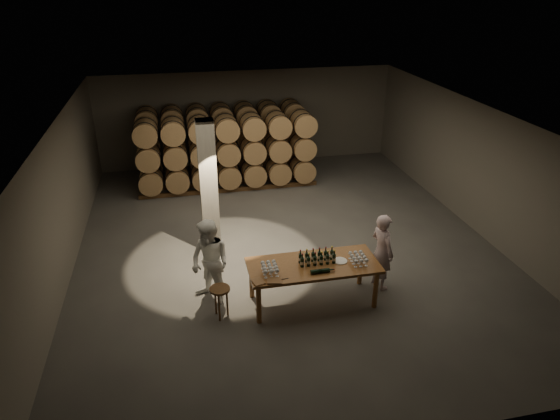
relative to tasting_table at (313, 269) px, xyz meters
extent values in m
plane|color=#504E4B|center=(0.00, 2.50, -0.80)|extent=(12.00, 12.00, 0.00)
plane|color=#605E59|center=(0.00, 2.50, 2.40)|extent=(12.00, 12.00, 0.00)
plane|color=slate|center=(0.00, 8.50, 0.80)|extent=(10.00, 0.00, 10.00)
plane|color=slate|center=(0.00, -3.50, 0.80)|extent=(10.00, 0.00, 10.00)
plane|color=slate|center=(-5.00, 2.50, 0.80)|extent=(0.00, 12.00, 12.00)
plane|color=slate|center=(5.00, 2.50, 0.80)|extent=(0.00, 12.00, 12.00)
cube|color=slate|center=(-1.80, 2.70, 0.80)|extent=(0.40, 0.40, 3.20)
cylinder|color=brown|center=(-1.18, -0.43, -0.38)|extent=(0.10, 0.10, 0.84)
cylinder|color=brown|center=(1.18, -0.43, -0.38)|extent=(0.10, 0.10, 0.84)
cylinder|color=brown|center=(-1.18, 0.43, -0.38)|extent=(0.10, 0.10, 0.84)
cylinder|color=brown|center=(1.18, 0.43, -0.38)|extent=(0.10, 0.10, 0.84)
cube|color=brown|center=(0.00, 0.00, 0.07)|extent=(2.60, 1.10, 0.06)
cube|color=#50341B|center=(-0.96, 7.40, -0.74)|extent=(5.48, 0.10, 0.12)
cube|color=#50341B|center=(-0.96, 8.00, -0.74)|extent=(5.48, 0.10, 0.12)
cylinder|color=#9B7446|center=(-3.30, 7.70, -0.33)|extent=(0.70, 0.95, 0.70)
cylinder|color=black|center=(-3.30, 7.44, -0.33)|extent=(0.73, 0.04, 0.73)
cylinder|color=black|center=(-3.30, 7.96, -0.33)|extent=(0.73, 0.04, 0.73)
cylinder|color=#9B7446|center=(-2.52, 7.70, -0.33)|extent=(0.70, 0.95, 0.70)
cylinder|color=black|center=(-2.52, 7.44, -0.33)|extent=(0.73, 0.04, 0.73)
cylinder|color=black|center=(-2.52, 7.96, -0.33)|extent=(0.73, 0.04, 0.73)
cylinder|color=#9B7446|center=(-1.74, 7.70, -0.33)|extent=(0.70, 0.95, 0.70)
cylinder|color=black|center=(-1.74, 7.44, -0.33)|extent=(0.73, 0.04, 0.73)
cylinder|color=black|center=(-1.74, 7.96, -0.33)|extent=(0.73, 0.04, 0.73)
cylinder|color=#9B7446|center=(-0.96, 7.70, -0.33)|extent=(0.70, 0.95, 0.70)
cylinder|color=black|center=(-0.96, 7.44, -0.33)|extent=(0.73, 0.04, 0.73)
cylinder|color=black|center=(-0.96, 7.96, -0.33)|extent=(0.73, 0.04, 0.73)
cylinder|color=#9B7446|center=(-0.18, 7.70, -0.33)|extent=(0.70, 0.95, 0.70)
cylinder|color=black|center=(-0.18, 7.44, -0.33)|extent=(0.73, 0.04, 0.73)
cylinder|color=black|center=(-0.18, 7.96, -0.33)|extent=(0.73, 0.04, 0.73)
cylinder|color=#9B7446|center=(0.60, 7.70, -0.33)|extent=(0.70, 0.95, 0.70)
cylinder|color=black|center=(0.60, 7.44, -0.33)|extent=(0.73, 0.04, 0.73)
cylinder|color=black|center=(0.60, 7.96, -0.33)|extent=(0.73, 0.04, 0.73)
cylinder|color=#9B7446|center=(1.38, 7.70, -0.33)|extent=(0.70, 0.95, 0.70)
cylinder|color=black|center=(1.38, 7.44, -0.33)|extent=(0.73, 0.04, 0.73)
cylinder|color=black|center=(1.38, 7.96, -0.33)|extent=(0.73, 0.04, 0.73)
cylinder|color=#9B7446|center=(-3.30, 7.70, 0.41)|extent=(0.70, 0.95, 0.70)
cylinder|color=black|center=(-3.30, 7.44, 0.41)|extent=(0.73, 0.04, 0.73)
cylinder|color=black|center=(-3.30, 7.96, 0.41)|extent=(0.73, 0.04, 0.73)
cylinder|color=#9B7446|center=(-2.52, 7.70, 0.41)|extent=(0.70, 0.95, 0.70)
cylinder|color=black|center=(-2.52, 7.44, 0.41)|extent=(0.73, 0.04, 0.73)
cylinder|color=black|center=(-2.52, 7.96, 0.41)|extent=(0.73, 0.04, 0.73)
cylinder|color=#9B7446|center=(-1.74, 7.70, 0.41)|extent=(0.70, 0.95, 0.70)
cylinder|color=black|center=(-1.74, 7.44, 0.41)|extent=(0.73, 0.04, 0.73)
cylinder|color=black|center=(-1.74, 7.96, 0.41)|extent=(0.73, 0.04, 0.73)
cylinder|color=#9B7446|center=(-0.96, 7.70, 0.41)|extent=(0.70, 0.95, 0.70)
cylinder|color=black|center=(-0.96, 7.44, 0.41)|extent=(0.73, 0.04, 0.73)
cylinder|color=black|center=(-0.96, 7.96, 0.41)|extent=(0.73, 0.04, 0.73)
cylinder|color=#9B7446|center=(-0.18, 7.70, 0.41)|extent=(0.70, 0.95, 0.70)
cylinder|color=black|center=(-0.18, 7.44, 0.41)|extent=(0.73, 0.04, 0.73)
cylinder|color=black|center=(-0.18, 7.96, 0.41)|extent=(0.73, 0.04, 0.73)
cylinder|color=#9B7446|center=(0.60, 7.70, 0.41)|extent=(0.70, 0.95, 0.70)
cylinder|color=black|center=(0.60, 7.44, 0.41)|extent=(0.73, 0.04, 0.73)
cylinder|color=black|center=(0.60, 7.96, 0.41)|extent=(0.73, 0.04, 0.73)
cylinder|color=#9B7446|center=(1.38, 7.70, 0.41)|extent=(0.70, 0.95, 0.70)
cylinder|color=black|center=(1.38, 7.44, 0.41)|extent=(0.73, 0.04, 0.73)
cylinder|color=black|center=(1.38, 7.96, 0.41)|extent=(0.73, 0.04, 0.73)
cylinder|color=#9B7446|center=(-3.30, 7.70, 1.15)|extent=(0.70, 0.95, 0.70)
cylinder|color=black|center=(-3.30, 7.44, 1.15)|extent=(0.73, 0.04, 0.73)
cylinder|color=black|center=(-3.30, 7.96, 1.15)|extent=(0.73, 0.04, 0.73)
cylinder|color=#9B7446|center=(-2.52, 7.70, 1.15)|extent=(0.70, 0.95, 0.70)
cylinder|color=black|center=(-2.52, 7.44, 1.15)|extent=(0.73, 0.04, 0.73)
cylinder|color=black|center=(-2.52, 7.96, 1.15)|extent=(0.73, 0.04, 0.73)
cylinder|color=#9B7446|center=(-1.74, 7.70, 1.15)|extent=(0.70, 0.95, 0.70)
cylinder|color=black|center=(-1.74, 7.44, 1.15)|extent=(0.73, 0.04, 0.73)
cylinder|color=black|center=(-1.74, 7.96, 1.15)|extent=(0.73, 0.04, 0.73)
cylinder|color=#9B7446|center=(-0.96, 7.70, 1.15)|extent=(0.70, 0.95, 0.70)
cylinder|color=black|center=(-0.96, 7.44, 1.15)|extent=(0.73, 0.04, 0.73)
cylinder|color=black|center=(-0.96, 7.96, 1.15)|extent=(0.73, 0.04, 0.73)
cylinder|color=#9B7446|center=(-0.18, 7.70, 1.15)|extent=(0.70, 0.95, 0.70)
cylinder|color=black|center=(-0.18, 7.44, 1.15)|extent=(0.73, 0.04, 0.73)
cylinder|color=black|center=(-0.18, 7.96, 1.15)|extent=(0.73, 0.04, 0.73)
cylinder|color=#9B7446|center=(0.60, 7.70, 1.15)|extent=(0.70, 0.95, 0.70)
cylinder|color=black|center=(0.60, 7.44, 1.15)|extent=(0.73, 0.04, 0.73)
cylinder|color=black|center=(0.60, 7.96, 1.15)|extent=(0.73, 0.04, 0.73)
cylinder|color=#9B7446|center=(1.38, 7.70, 1.15)|extent=(0.70, 0.95, 0.70)
cylinder|color=black|center=(1.38, 7.44, 1.15)|extent=(0.73, 0.04, 0.73)
cylinder|color=black|center=(1.38, 7.96, 1.15)|extent=(0.73, 0.04, 0.73)
cube|color=#50341B|center=(-0.96, 6.00, -0.74)|extent=(5.48, 0.10, 0.12)
cube|color=#50341B|center=(-0.96, 6.60, -0.74)|extent=(5.48, 0.10, 0.12)
cylinder|color=#9B7446|center=(-3.30, 6.30, -0.33)|extent=(0.70, 0.95, 0.70)
cylinder|color=black|center=(-3.30, 6.04, -0.33)|extent=(0.73, 0.04, 0.73)
cylinder|color=black|center=(-3.30, 6.56, -0.33)|extent=(0.73, 0.04, 0.73)
cylinder|color=#9B7446|center=(-2.52, 6.30, -0.33)|extent=(0.70, 0.95, 0.70)
cylinder|color=black|center=(-2.52, 6.04, -0.33)|extent=(0.73, 0.04, 0.73)
cylinder|color=black|center=(-2.52, 6.56, -0.33)|extent=(0.73, 0.04, 0.73)
cylinder|color=#9B7446|center=(-1.74, 6.30, -0.33)|extent=(0.70, 0.95, 0.70)
cylinder|color=black|center=(-1.74, 6.04, -0.33)|extent=(0.73, 0.04, 0.73)
cylinder|color=black|center=(-1.74, 6.56, -0.33)|extent=(0.73, 0.04, 0.73)
cylinder|color=#9B7446|center=(-0.96, 6.30, -0.33)|extent=(0.70, 0.95, 0.70)
cylinder|color=black|center=(-0.96, 6.04, -0.33)|extent=(0.73, 0.04, 0.73)
cylinder|color=black|center=(-0.96, 6.56, -0.33)|extent=(0.73, 0.04, 0.73)
cylinder|color=#9B7446|center=(-0.18, 6.30, -0.33)|extent=(0.70, 0.95, 0.70)
cylinder|color=black|center=(-0.18, 6.04, -0.33)|extent=(0.73, 0.04, 0.73)
cylinder|color=black|center=(-0.18, 6.56, -0.33)|extent=(0.73, 0.04, 0.73)
cylinder|color=#9B7446|center=(0.60, 6.30, -0.33)|extent=(0.70, 0.95, 0.70)
cylinder|color=black|center=(0.60, 6.04, -0.33)|extent=(0.73, 0.04, 0.73)
cylinder|color=black|center=(0.60, 6.56, -0.33)|extent=(0.73, 0.04, 0.73)
cylinder|color=#9B7446|center=(1.38, 6.30, -0.33)|extent=(0.70, 0.95, 0.70)
cylinder|color=black|center=(1.38, 6.04, -0.33)|extent=(0.73, 0.04, 0.73)
cylinder|color=black|center=(1.38, 6.56, -0.33)|extent=(0.73, 0.04, 0.73)
cylinder|color=#9B7446|center=(-3.30, 6.30, 0.41)|extent=(0.70, 0.95, 0.70)
cylinder|color=black|center=(-3.30, 6.04, 0.41)|extent=(0.73, 0.04, 0.73)
cylinder|color=black|center=(-3.30, 6.56, 0.41)|extent=(0.73, 0.04, 0.73)
cylinder|color=#9B7446|center=(-2.52, 6.30, 0.41)|extent=(0.70, 0.95, 0.70)
cylinder|color=black|center=(-2.52, 6.04, 0.41)|extent=(0.73, 0.04, 0.73)
cylinder|color=black|center=(-2.52, 6.56, 0.41)|extent=(0.73, 0.04, 0.73)
cylinder|color=#9B7446|center=(-1.74, 6.30, 0.41)|extent=(0.70, 0.95, 0.70)
cylinder|color=black|center=(-1.74, 6.04, 0.41)|extent=(0.73, 0.04, 0.73)
cylinder|color=black|center=(-1.74, 6.56, 0.41)|extent=(0.73, 0.04, 0.73)
cylinder|color=#9B7446|center=(-0.96, 6.30, 0.41)|extent=(0.70, 0.95, 0.70)
cylinder|color=black|center=(-0.96, 6.04, 0.41)|extent=(0.73, 0.04, 0.73)
cylinder|color=black|center=(-0.96, 6.56, 0.41)|extent=(0.73, 0.04, 0.73)
cylinder|color=#9B7446|center=(-0.18, 6.30, 0.41)|extent=(0.70, 0.95, 0.70)
cylinder|color=black|center=(-0.18, 6.04, 0.41)|extent=(0.73, 0.04, 0.73)
cylinder|color=black|center=(-0.18, 6.56, 0.41)|extent=(0.73, 0.04, 0.73)
cylinder|color=#9B7446|center=(0.60, 6.30, 0.41)|extent=(0.70, 0.95, 0.70)
cylinder|color=black|center=(0.60, 6.04, 0.41)|extent=(0.73, 0.04, 0.73)
cylinder|color=black|center=(0.60, 6.56, 0.41)|extent=(0.73, 0.04, 0.73)
cylinder|color=#9B7446|center=(1.38, 6.30, 0.41)|extent=(0.70, 0.95, 0.70)
cylinder|color=black|center=(1.38, 6.04, 0.41)|extent=(0.73, 0.04, 0.73)
cylinder|color=black|center=(1.38, 6.56, 0.41)|extent=(0.73, 0.04, 0.73)
cylinder|color=#9B7446|center=(-3.30, 6.30, 1.15)|extent=(0.70, 0.95, 0.70)
cylinder|color=black|center=(-3.30, 6.04, 1.15)|extent=(0.73, 0.04, 0.73)
cylinder|color=black|center=(-3.30, 6.56, 1.15)|extent=(0.73, 0.04, 0.73)
cylinder|color=#9B7446|center=(-2.52, 6.30, 1.15)|extent=(0.70, 0.95, 0.70)
cylinder|color=black|center=(-2.52, 6.04, 1.15)|extent=(0.73, 0.04, 0.73)
cylinder|color=black|center=(-2.52, 6.56, 1.15)|extent=(0.73, 0.04, 0.73)
cylinder|color=#9B7446|center=(-1.74, 6.30, 1.15)|extent=(0.70, 0.95, 0.70)
cylinder|color=black|center=(-1.74, 6.04, 1.15)|extent=(0.73, 0.04, 0.73)
cylinder|color=black|center=(-1.74, 6.56, 1.15)|extent=(0.73, 0.04, 0.73)
cylinder|color=#9B7446|center=(-0.96, 6.30, 1.15)|extent=(0.70, 0.95, 0.70)
cylinder|color=black|center=(-0.96, 6.04, 1.15)|extent=(0.73, 0.04, 0.73)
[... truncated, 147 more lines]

